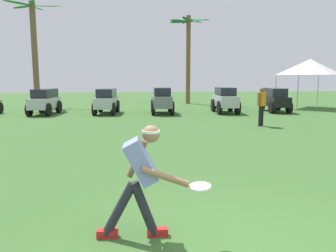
{
  "coord_description": "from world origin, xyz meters",
  "views": [
    {
      "loc": [
        -1.08,
        -3.11,
        1.97
      ],
      "look_at": [
        -0.34,
        3.96,
        0.9
      ],
      "focal_mm": 35.0,
      "sensor_mm": 36.0,
      "label": 1
    }
  ],
  "objects": [
    {
      "name": "event_tent",
      "position": [
        9.99,
        16.72,
        2.59
      ],
      "size": [
        3.15,
        3.15,
        3.09
      ],
      "color": "#B2B5BA",
      "rests_on": "ground_plane"
    },
    {
      "name": "palm_tree_left_of_centre",
      "position": [
        2.97,
        21.1,
        3.88
      ],
      "size": [
        3.05,
        3.41,
        6.36
      ],
      "color": "brown",
      "rests_on": "ground_plane"
    },
    {
      "name": "frisbee_in_flight",
      "position": [
        -0.33,
        0.51,
        0.7
      ],
      "size": [
        0.37,
        0.37,
        0.05
      ],
      "color": "white"
    },
    {
      "name": "parked_car_slot_e",
      "position": [
        3.95,
        14.51,
        0.74
      ],
      "size": [
        1.25,
        2.39,
        1.4
      ],
      "color": "#B7BABF",
      "rests_on": "ground_plane"
    },
    {
      "name": "frisbee_thrower",
      "position": [
        -1.02,
        0.74,
        0.79
      ],
      "size": [
        1.12,
        0.49,
        1.4
      ],
      "color": "#23232D",
      "rests_on": "ground_plane"
    },
    {
      "name": "parked_car_slot_f",
      "position": [
        6.93,
        14.77,
        0.72
      ],
      "size": [
        1.31,
        2.47,
        1.34
      ],
      "color": "black",
      "rests_on": "ground_plane"
    },
    {
      "name": "parked_car_slot_c",
      "position": [
        -2.54,
        14.85,
        0.72
      ],
      "size": [
        1.33,
        2.47,
        1.34
      ],
      "color": "#B7BABF",
      "rests_on": "ground_plane"
    },
    {
      "name": "palm_tree_far_left",
      "position": [
        -7.71,
        20.38,
        3.93
      ],
      "size": [
        3.61,
        3.2,
        6.96
      ],
      "color": "brown",
      "rests_on": "ground_plane"
    },
    {
      "name": "teammate_near_sideline",
      "position": [
        4.03,
        9.54,
        0.94
      ],
      "size": [
        0.43,
        0.37,
        1.56
      ],
      "color": "black",
      "rests_on": "ground_plane"
    },
    {
      "name": "parked_car_slot_d",
      "position": [
        0.44,
        14.52,
        0.74
      ],
      "size": [
        1.23,
        2.38,
        1.4
      ],
      "color": "slate",
      "rests_on": "ground_plane"
    },
    {
      "name": "parked_car_slot_b",
      "position": [
        -5.78,
        14.84,
        0.72
      ],
      "size": [
        1.36,
        2.48,
        1.34
      ],
      "color": "#B7BABF",
      "rests_on": "ground_plane"
    }
  ]
}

